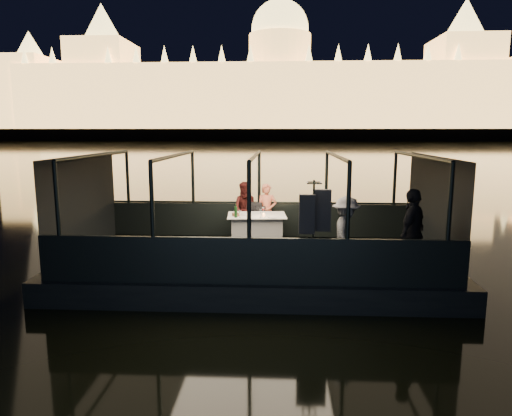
# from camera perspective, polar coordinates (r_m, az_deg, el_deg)

# --- Properties ---
(river_water) EXTENTS (500.00, 500.00, 0.00)m
(river_water) POSITION_cam_1_polar(r_m,az_deg,el_deg) (90.26, 2.70, 7.50)
(river_water) COLOR black
(river_water) RESTS_ON ground
(boat_hull) EXTENTS (8.60, 4.40, 1.00)m
(boat_hull) POSITION_cam_1_polar(r_m,az_deg,el_deg) (10.75, -0.11, -8.53)
(boat_hull) COLOR black
(boat_hull) RESTS_ON river_water
(boat_deck) EXTENTS (8.00, 4.00, 0.04)m
(boat_deck) POSITION_cam_1_polar(r_m,az_deg,el_deg) (10.61, -0.12, -6.07)
(boat_deck) COLOR black
(boat_deck) RESTS_ON boat_hull
(gunwale_port) EXTENTS (8.00, 0.08, 0.90)m
(gunwale_port) POSITION_cam_1_polar(r_m,az_deg,el_deg) (12.44, 0.39, -1.49)
(gunwale_port) COLOR black
(gunwale_port) RESTS_ON boat_deck
(gunwale_starboard) EXTENTS (8.00, 0.08, 0.90)m
(gunwale_starboard) POSITION_cam_1_polar(r_m,az_deg,el_deg) (8.56, -0.86, -6.66)
(gunwale_starboard) COLOR black
(gunwale_starboard) RESTS_ON boat_deck
(cabin_glass_port) EXTENTS (8.00, 0.02, 1.40)m
(cabin_glass_port) POSITION_cam_1_polar(r_m,az_deg,el_deg) (12.27, 0.40, 3.78)
(cabin_glass_port) COLOR #99B2B2
(cabin_glass_port) RESTS_ON gunwale_port
(cabin_glass_starboard) EXTENTS (8.00, 0.02, 1.40)m
(cabin_glass_starboard) POSITION_cam_1_polar(r_m,az_deg,el_deg) (8.31, -0.88, 0.97)
(cabin_glass_starboard) COLOR #99B2B2
(cabin_glass_starboard) RESTS_ON gunwale_starboard
(cabin_roof_glass) EXTENTS (8.00, 4.00, 0.02)m
(cabin_roof_glass) POSITION_cam_1_polar(r_m,az_deg,el_deg) (10.23, -0.12, 6.54)
(cabin_roof_glass) COLOR #99B2B2
(cabin_roof_glass) RESTS_ON boat_deck
(end_wall_fore) EXTENTS (0.02, 4.00, 2.30)m
(end_wall_fore) POSITION_cam_1_polar(r_m,az_deg,el_deg) (11.30, -20.82, 0.34)
(end_wall_fore) COLOR black
(end_wall_fore) RESTS_ON boat_deck
(end_wall_aft) EXTENTS (0.02, 4.00, 2.30)m
(end_wall_aft) POSITION_cam_1_polar(r_m,az_deg,el_deg) (10.89, 21.39, -0.02)
(end_wall_aft) COLOR black
(end_wall_aft) RESTS_ON boat_deck
(canopy_ribs) EXTENTS (8.00, 4.00, 2.30)m
(canopy_ribs) POSITION_cam_1_polar(r_m,az_deg,el_deg) (10.35, -0.12, 0.18)
(canopy_ribs) COLOR black
(canopy_ribs) RESTS_ON boat_deck
(embankment) EXTENTS (400.00, 140.00, 6.00)m
(embankment) POSITION_cam_1_polar(r_m,az_deg,el_deg) (220.21, 2.93, 9.01)
(embankment) COLOR #423D33
(embankment) RESTS_ON ground
(parliament_building) EXTENTS (220.00, 32.00, 60.00)m
(parliament_building) POSITION_cam_1_polar(r_m,az_deg,el_deg) (186.97, 2.97, 17.51)
(parliament_building) COLOR #F2D18C
(parliament_building) RESTS_ON embankment
(dining_table_central) EXTENTS (1.52, 1.15, 0.77)m
(dining_table_central) POSITION_cam_1_polar(r_m,az_deg,el_deg) (11.53, 0.09, -2.72)
(dining_table_central) COLOR white
(dining_table_central) RESTS_ON boat_deck
(chair_port_left) EXTENTS (0.59, 0.59, 0.97)m
(chair_port_left) POSITION_cam_1_polar(r_m,az_deg,el_deg) (11.96, -0.37, -1.95)
(chair_port_left) COLOR black
(chair_port_left) RESTS_ON boat_deck
(chair_port_right) EXTENTS (0.52, 0.52, 0.87)m
(chair_port_right) POSITION_cam_1_polar(r_m,az_deg,el_deg) (11.95, 0.91, -1.96)
(chair_port_right) COLOR black
(chair_port_right) RESTS_ON boat_deck
(coat_stand) EXTENTS (0.65, 0.58, 1.93)m
(coat_stand) POSITION_cam_1_polar(r_m,az_deg,el_deg) (8.85, 7.13, -3.17)
(coat_stand) COLOR black
(coat_stand) RESTS_ON boat_deck
(person_woman_coral) EXTENTS (0.53, 0.36, 1.47)m
(person_woman_coral) POSITION_cam_1_polar(r_m,az_deg,el_deg) (12.15, 1.35, -0.33)
(person_woman_coral) COLOR #E47453
(person_woman_coral) RESTS_ON boat_deck
(person_man_maroon) EXTENTS (0.80, 0.66, 1.51)m
(person_man_maroon) POSITION_cam_1_polar(r_m,az_deg,el_deg) (12.18, -1.23, -0.30)
(person_man_maroon) COLOR #3D1211
(person_man_maroon) RESTS_ON boat_deck
(passenger_stripe) EXTENTS (0.69, 1.07, 1.55)m
(passenger_stripe) POSITION_cam_1_polar(r_m,az_deg,el_deg) (9.47, 11.18, -2.75)
(passenger_stripe) COLOR silver
(passenger_stripe) RESTS_ON boat_deck
(passenger_dark) EXTENTS (0.95, 1.10, 1.76)m
(passenger_dark) POSITION_cam_1_polar(r_m,az_deg,el_deg) (9.46, 18.93, -3.11)
(passenger_dark) COLOR black
(passenger_dark) RESTS_ON boat_deck
(wine_bottle) EXTENTS (0.08, 0.08, 0.33)m
(wine_bottle) POSITION_cam_1_polar(r_m,az_deg,el_deg) (11.10, -2.54, -0.42)
(wine_bottle) COLOR #153A15
(wine_bottle) RESTS_ON dining_table_central
(bread_basket) EXTENTS (0.21, 0.21, 0.07)m
(bread_basket) POSITION_cam_1_polar(r_m,az_deg,el_deg) (11.30, -2.55, -0.81)
(bread_basket) COLOR brown
(bread_basket) RESTS_ON dining_table_central
(amber_candle) EXTENTS (0.06, 0.06, 0.08)m
(amber_candle) POSITION_cam_1_polar(r_m,az_deg,el_deg) (11.23, 0.96, -0.87)
(amber_candle) COLOR orange
(amber_candle) RESTS_ON dining_table_central
(plate_near) EXTENTS (0.27, 0.27, 0.01)m
(plate_near) POSITION_cam_1_polar(r_m,az_deg,el_deg) (11.09, 2.11, -1.17)
(plate_near) COLOR silver
(plate_near) RESTS_ON dining_table_central
(plate_far) EXTENTS (0.30, 0.30, 0.01)m
(plate_far) POSITION_cam_1_polar(r_m,az_deg,el_deg) (11.43, -1.50, -0.85)
(plate_far) COLOR silver
(plate_far) RESTS_ON dining_table_central
(wine_glass_white) EXTENTS (0.06, 0.06, 0.18)m
(wine_glass_white) POSITION_cam_1_polar(r_m,az_deg,el_deg) (11.05, -2.05, -0.76)
(wine_glass_white) COLOR silver
(wine_glass_white) RESTS_ON dining_table_central
(wine_glass_red) EXTENTS (0.08, 0.08, 0.20)m
(wine_glass_red) POSITION_cam_1_polar(r_m,az_deg,el_deg) (11.37, 0.90, -0.45)
(wine_glass_red) COLOR silver
(wine_glass_red) RESTS_ON dining_table_central
(wine_glass_empty) EXTENTS (0.07, 0.07, 0.21)m
(wine_glass_empty) POSITION_cam_1_polar(r_m,az_deg,el_deg) (11.02, 0.59, -0.78)
(wine_glass_empty) COLOR silver
(wine_glass_empty) RESTS_ON dining_table_central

